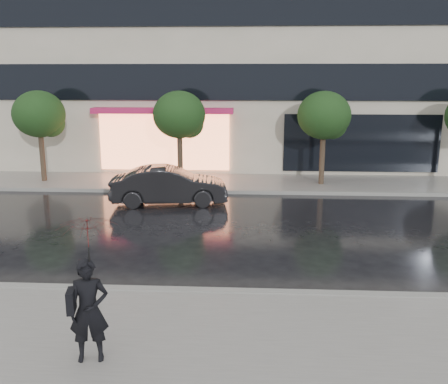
{
  "coord_description": "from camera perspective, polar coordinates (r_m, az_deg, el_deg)",
  "views": [
    {
      "loc": [
        0.04,
        -10.87,
        4.6
      ],
      "look_at": [
        -0.72,
        2.77,
        1.4
      ],
      "focal_mm": 40.0,
      "sensor_mm": 36.0,
      "label": 1
    }
  ],
  "objects": [
    {
      "name": "parked_car",
      "position": [
        18.25,
        -6.29,
        0.74
      ],
      "size": [
        4.35,
        1.98,
        1.38
      ],
      "primitive_type": "imported",
      "rotation": [
        0.0,
        0.0,
        1.7
      ],
      "color": "black",
      "rests_on": "ground"
    },
    {
      "name": "tree_far_west",
      "position": [
        22.81,
        -20.21,
        8.17
      ],
      "size": [
        2.2,
        2.2,
        3.99
      ],
      "color": "#33261C",
      "rests_on": "ground"
    },
    {
      "name": "curb_near",
      "position": [
        10.86,
        2.74,
        -11.49
      ],
      "size": [
        60.0,
        0.25,
        0.14
      ],
      "primitive_type": "cube",
      "color": "gray",
      "rests_on": "ground"
    },
    {
      "name": "curb_far",
      "position": [
        19.89,
        3.0,
        0.01
      ],
      "size": [
        60.0,
        0.25,
        0.14
      ],
      "primitive_type": "cube",
      "color": "gray",
      "rests_on": "ground"
    },
    {
      "name": "tree_mid_west",
      "position": [
        21.17,
        -4.96,
        8.6
      ],
      "size": [
        2.2,
        2.2,
        3.99
      ],
      "color": "#33261C",
      "rests_on": "ground"
    },
    {
      "name": "tree_mid_east",
      "position": [
        21.18,
        11.51,
        8.39
      ],
      "size": [
        2.2,
        2.2,
        3.99
      ],
      "color": "#33261C",
      "rests_on": "ground"
    },
    {
      "name": "sidewalk_far",
      "position": [
        21.6,
        3.02,
        1.04
      ],
      "size": [
        60.0,
        3.5,
        0.12
      ],
      "primitive_type": "cube",
      "color": "slate",
      "rests_on": "ground"
    },
    {
      "name": "pedestrian_with_umbrella",
      "position": [
        8.11,
        -15.25,
        -8.55
      ],
      "size": [
        1.09,
        1.1,
        2.38
      ],
      "rotation": [
        0.0,
        0.0,
        0.2
      ],
      "color": "black",
      "rests_on": "sidewalk_near"
    },
    {
      "name": "sidewalk_near",
      "position": [
        8.87,
        2.59,
        -17.63
      ],
      "size": [
        60.0,
        4.5,
        0.12
      ],
      "primitive_type": "cube",
      "color": "slate",
      "rests_on": "ground"
    },
    {
      "name": "ground",
      "position": [
        11.8,
        2.78,
        -9.78
      ],
      "size": [
        120.0,
        120.0,
        0.0
      ],
      "primitive_type": "plane",
      "color": "black",
      "rests_on": "ground"
    }
  ]
}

